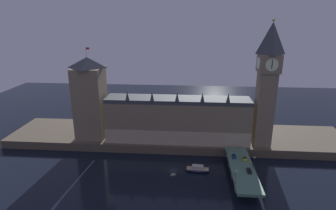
% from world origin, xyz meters
% --- Properties ---
extents(ground_plane, '(400.00, 400.00, 0.00)m').
position_xyz_m(ground_plane, '(0.00, 0.00, 0.00)').
color(ground_plane, black).
extents(embankment, '(220.00, 42.00, 5.22)m').
position_xyz_m(embankment, '(0.00, 39.00, 2.61)').
color(embankment, brown).
rests_on(embankment, ground_plane).
extents(parliament_hall, '(87.81, 17.03, 32.95)m').
position_xyz_m(parliament_hall, '(0.78, 28.84, 18.88)').
color(parliament_hall, '#7F7056').
rests_on(parliament_hall, embankment).
extents(clock_tower, '(12.09, 12.20, 73.61)m').
position_xyz_m(clock_tower, '(51.97, 26.41, 44.20)').
color(clock_tower, '#7F7056').
rests_on(clock_tower, embankment).
extents(victoria_tower, '(17.75, 17.75, 57.35)m').
position_xyz_m(victoria_tower, '(-54.20, 30.20, 31.01)').
color(victoria_tower, '#7F7056').
rests_on(victoria_tower, embankment).
extents(bridge, '(12.05, 46.00, 6.23)m').
position_xyz_m(bridge, '(35.59, -5.00, 4.35)').
color(bridge, '#4C7560').
rests_on(bridge, ground_plane).
extents(car_northbound_lead, '(1.94, 4.55, 1.46)m').
position_xyz_m(car_northbound_lead, '(32.94, 5.76, 6.91)').
color(car_northbound_lead, navy).
rests_on(car_northbound_lead, bridge).
extents(car_southbound_lead, '(2.00, 4.79, 1.42)m').
position_xyz_m(car_southbound_lead, '(38.24, -8.96, 6.89)').
color(car_southbound_lead, black).
rests_on(car_southbound_lead, bridge).
extents(car_southbound_trail, '(2.04, 4.56, 1.34)m').
position_xyz_m(car_southbound_trail, '(38.24, 3.71, 6.86)').
color(car_southbound_trail, yellow).
rests_on(car_southbound_trail, bridge).
extents(pedestrian_near_rail, '(0.38, 0.38, 1.64)m').
position_xyz_m(pedestrian_near_rail, '(30.29, -12.86, 7.09)').
color(pedestrian_near_rail, black).
rests_on(pedestrian_near_rail, bridge).
extents(pedestrian_mid_walk, '(0.38, 0.38, 1.63)m').
position_xyz_m(pedestrian_mid_walk, '(40.90, -3.17, 7.09)').
color(pedestrian_mid_walk, black).
rests_on(pedestrian_mid_walk, bridge).
extents(street_lamp_near, '(1.34, 0.60, 6.78)m').
position_xyz_m(street_lamp_near, '(29.89, -19.72, 10.47)').
color(street_lamp_near, '#2D3333').
rests_on(street_lamp_near, bridge).
extents(street_lamp_mid, '(1.34, 0.60, 6.40)m').
position_xyz_m(street_lamp_mid, '(41.30, -5.00, 10.24)').
color(street_lamp_mid, '#2D3333').
rests_on(street_lamp_mid, bridge).
extents(street_lamp_far, '(1.34, 0.60, 6.53)m').
position_xyz_m(street_lamp_far, '(29.89, 9.72, 10.31)').
color(street_lamp_far, '#2D3333').
rests_on(street_lamp_far, bridge).
extents(boat_upstream, '(13.46, 5.40, 3.54)m').
position_xyz_m(boat_upstream, '(13.21, -0.05, 1.29)').
color(boat_upstream, '#1E2842').
rests_on(boat_upstream, ground_plane).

